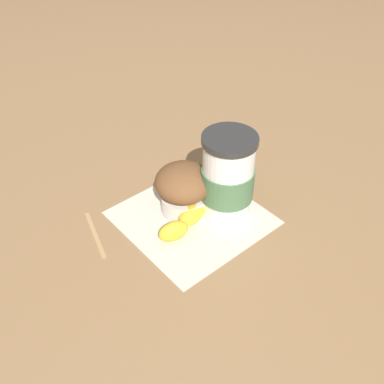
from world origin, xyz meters
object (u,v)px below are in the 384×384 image
object	(u,v)px
coffee_cup	(228,178)
muffin	(183,188)
sugar_packet	(237,168)
banana	(188,212)

from	to	relation	value
coffee_cup	muffin	size ratio (longest dim) A/B	1.57
muffin	sugar_packet	distance (m)	0.16
muffin	banana	xyz separation A→B (m)	(0.01, 0.02, -0.03)
coffee_cup	banana	size ratio (longest dim) A/B	1.09
muffin	banana	size ratio (longest dim) A/B	0.70
coffee_cup	banana	bearing A→B (deg)	-16.55
banana	coffee_cup	bearing A→B (deg)	163.45
muffin	banana	world-z (taller)	muffin
coffee_cup	sugar_packet	xyz separation A→B (m)	(-0.09, -0.08, -0.07)
sugar_packet	banana	bearing A→B (deg)	21.41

